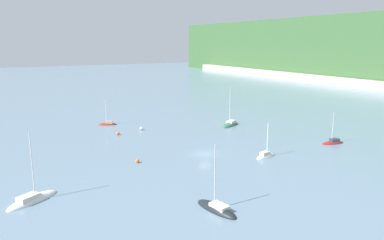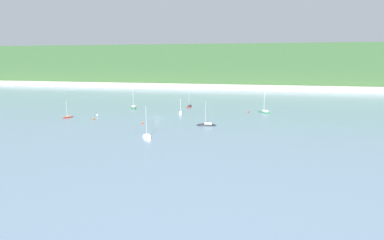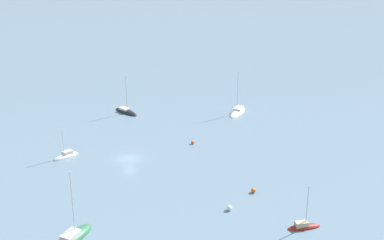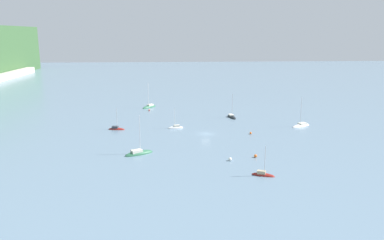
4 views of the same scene
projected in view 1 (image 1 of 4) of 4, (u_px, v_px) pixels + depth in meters
ground_plane at (205, 154)px, 73.97m from camera, size 600.00×600.00×0.00m
sailboat_1 at (217, 210)px, 49.12m from camera, size 7.44×3.24×9.68m
sailboat_2 at (230, 125)px, 99.02m from camera, size 5.84×7.94×11.04m
sailboat_3 at (32, 201)px, 51.89m from camera, size 6.05×8.06×10.61m
sailboat_4 at (333, 143)px, 81.31m from camera, size 2.81×5.63×7.57m
sailboat_5 at (108, 124)px, 99.77m from camera, size 3.36×5.24×7.34m
sailboat_6 at (266, 156)px, 71.89m from camera, size 2.47×5.29×7.45m
mooring_buoy_1 at (118, 133)px, 88.80m from camera, size 0.78×0.78×0.78m
mooring_buoy_2 at (141, 128)px, 93.80m from camera, size 0.84×0.84×0.84m
mooring_buoy_3 at (138, 161)px, 68.38m from camera, size 0.69×0.69×0.69m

